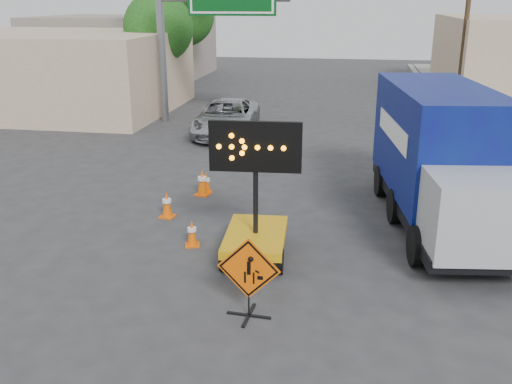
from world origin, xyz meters
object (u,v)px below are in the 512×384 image
(construction_sign, at_px, (249,276))
(pickup_truck, at_px, (226,118))
(arrow_board, at_px, (256,228))
(box_truck, at_px, (441,165))

(construction_sign, distance_m, pickup_truck, 15.15)
(construction_sign, distance_m, arrow_board, 2.61)
(arrow_board, distance_m, pickup_truck, 12.57)
(arrow_board, height_order, box_truck, box_truck)
(box_truck, bearing_deg, pickup_truck, 122.29)
(construction_sign, xyz_separation_m, box_truck, (3.99, 5.42, 0.76))
(construction_sign, relative_size, pickup_truck, 0.30)
(arrow_board, xyz_separation_m, box_truck, (4.31, 2.84, 0.89))
(arrow_board, relative_size, box_truck, 0.42)
(arrow_board, distance_m, box_truck, 5.24)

